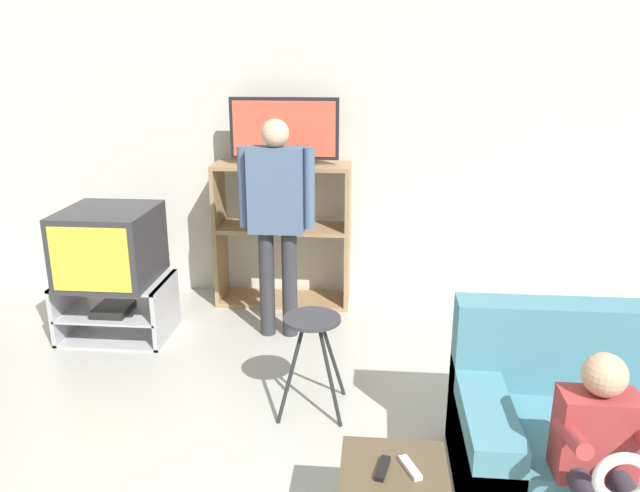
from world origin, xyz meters
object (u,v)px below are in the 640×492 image
(tv_stand, at_px, (117,308))
(couch, at_px, (615,439))
(media_shelf, at_px, (283,233))
(folding_stool, at_px, (312,335))
(snack_table, at_px, (394,482))
(television_flat, at_px, (284,133))
(remote_control_white, at_px, (410,468))
(person_standing_adult, at_px, (277,209))
(person_seated_child, at_px, (602,454))
(remote_control_black, at_px, (383,468))
(television_main, at_px, (110,245))

(tv_stand, xyz_separation_m, couch, (3.00, -1.43, 0.06))
(tv_stand, bearing_deg, media_shelf, 33.93)
(folding_stool, xyz_separation_m, snack_table, (0.44, -1.09, -0.10))
(tv_stand, relative_size, television_flat, 0.91)
(remote_control_white, height_order, person_standing_adult, person_standing_adult)
(tv_stand, distance_m, person_seated_child, 3.36)
(snack_table, xyz_separation_m, person_standing_adult, (-0.79, 2.07, 0.59))
(remote_control_black, bearing_deg, television_main, 146.52)
(television_flat, height_order, remote_control_black, television_flat)
(tv_stand, height_order, folding_stool, folding_stool)
(remote_control_black, bearing_deg, television_flat, 118.08)
(tv_stand, relative_size, snack_table, 1.80)
(tv_stand, height_order, person_seated_child, person_seated_child)
(couch, bearing_deg, remote_control_white, -152.48)
(tv_stand, bearing_deg, television_flat, 32.30)
(media_shelf, height_order, remote_control_white, media_shelf)
(television_main, height_order, remote_control_black, television_main)
(folding_stool, relative_size, snack_table, 1.36)
(television_main, bearing_deg, remote_control_white, -43.76)
(remote_control_black, xyz_separation_m, person_seated_child, (0.82, 0.02, 0.11))
(media_shelf, xyz_separation_m, remote_control_black, (0.80, -2.70, -0.16))
(folding_stool, distance_m, snack_table, 1.18)
(remote_control_black, relative_size, person_standing_adult, 0.09)
(media_shelf, xyz_separation_m, folding_stool, (0.40, -1.61, -0.13))
(tv_stand, distance_m, folding_stool, 1.76)
(tv_stand, xyz_separation_m, folding_stool, (1.52, -0.86, 0.25))
(television_main, distance_m, television_flat, 1.53)
(television_flat, bearing_deg, remote_control_white, -71.78)
(snack_table, bearing_deg, remote_control_black, -174.68)
(television_flat, relative_size, remote_control_white, 5.83)
(television_flat, xyz_separation_m, folding_stool, (0.37, -1.58, -0.94))
(media_shelf, relative_size, person_seated_child, 1.27)
(television_main, xyz_separation_m, remote_control_black, (1.91, -1.95, -0.26))
(folding_stool, height_order, snack_table, folding_stool)
(television_flat, distance_m, remote_control_white, 2.96)
(folding_stool, height_order, person_seated_child, person_seated_child)
(television_main, distance_m, snack_table, 2.78)
(tv_stand, height_order, remote_control_black, remote_control_black)
(tv_stand, bearing_deg, folding_stool, -29.40)
(television_main, height_order, snack_table, television_main)
(snack_table, distance_m, person_seated_child, 0.80)
(remote_control_white, xyz_separation_m, person_seated_child, (0.72, 0.01, 0.11))
(remote_control_white, relative_size, couch, 0.10)
(television_flat, relative_size, folding_stool, 1.45)
(media_shelf, bearing_deg, television_flat, -41.71)
(tv_stand, distance_m, television_flat, 1.80)
(television_flat, height_order, couch, television_flat)
(television_flat, xyz_separation_m, snack_table, (0.81, -2.67, -1.04))
(tv_stand, xyz_separation_m, television_main, (-0.00, 0.00, 0.48))
(snack_table, bearing_deg, tv_stand, 135.18)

